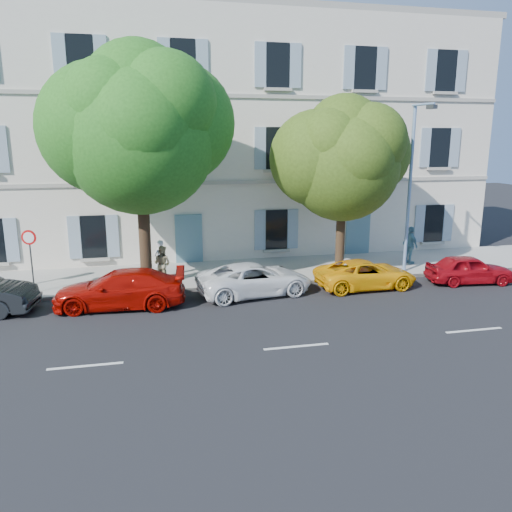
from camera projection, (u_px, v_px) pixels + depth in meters
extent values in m
plane|color=black|center=(265.00, 304.00, 18.65)|extent=(90.00, 90.00, 0.00)
cube|color=#A09E96|center=(242.00, 272.00, 22.86)|extent=(36.00, 4.50, 0.15)
cube|color=#9E998E|center=(252.00, 285.00, 20.80)|extent=(36.00, 0.16, 0.16)
cube|color=beige|center=(221.00, 140.00, 26.97)|extent=(28.00, 7.00, 12.00)
imported|color=#9E0A04|center=(120.00, 289.00, 18.22)|extent=(4.89, 2.33, 1.37)
imported|color=white|center=(255.00, 279.00, 19.70)|extent=(4.84, 2.79, 1.27)
imported|color=#FEAD0A|center=(366.00, 274.00, 20.63)|extent=(4.25, 2.05, 1.17)
imported|color=maroon|center=(469.00, 269.00, 21.30)|extent=(3.74, 1.87, 1.22)
cylinder|color=#3A2819|center=(145.00, 242.00, 20.04)|extent=(0.47, 0.47, 3.73)
ellipsoid|color=#2D7D20|center=(140.00, 137.00, 19.11)|extent=(5.96, 5.96, 6.56)
cylinder|color=#3A2819|center=(340.00, 240.00, 22.16)|extent=(0.40, 0.40, 2.99)
ellipsoid|color=#46661A|center=(343.00, 165.00, 21.40)|extent=(4.85, 4.85, 5.34)
cylinder|color=#383A3D|center=(32.00, 266.00, 19.37)|extent=(0.06, 0.06, 2.11)
cylinder|color=red|center=(29.00, 237.00, 19.08)|extent=(0.57, 0.18, 0.58)
cylinder|color=#7293BF|center=(409.00, 191.00, 21.96)|extent=(0.15, 0.15, 7.28)
cylinder|color=#7293BF|center=(423.00, 104.00, 20.53)|extent=(0.34, 1.27, 0.09)
cube|color=#383A3D|center=(432.00, 107.00, 19.96)|extent=(0.30, 0.45, 0.16)
imported|color=silver|center=(160.00, 259.00, 21.53)|extent=(0.72, 0.69, 1.66)
imported|color=tan|center=(162.00, 264.00, 20.82)|extent=(0.97, 0.93, 1.58)
imported|color=teal|center=(410.00, 245.00, 23.98)|extent=(0.56, 1.11, 1.82)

